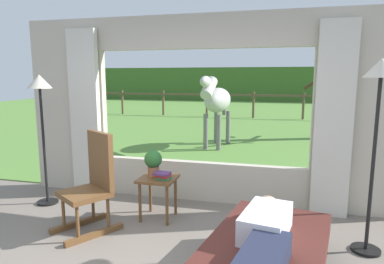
# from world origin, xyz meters

# --- Properties ---
(back_wall_with_window) EXTENTS (5.20, 0.12, 2.55)m
(back_wall_with_window) POSITION_xyz_m (0.00, 2.26, 1.25)
(back_wall_with_window) COLOR #BCB29E
(back_wall_with_window) RESTS_ON ground_plane
(curtain_panel_left) EXTENTS (0.44, 0.10, 2.40)m
(curtain_panel_left) POSITION_xyz_m (-1.69, 2.12, 1.20)
(curtain_panel_left) COLOR beige
(curtain_panel_left) RESTS_ON ground_plane
(curtain_panel_right) EXTENTS (0.44, 0.10, 2.40)m
(curtain_panel_right) POSITION_xyz_m (1.69, 2.12, 1.20)
(curtain_panel_right) COLOR beige
(curtain_panel_right) RESTS_ON ground_plane
(outdoor_pasture_lawn) EXTENTS (36.00, 21.68, 0.02)m
(outdoor_pasture_lawn) POSITION_xyz_m (0.00, 13.16, 0.01)
(outdoor_pasture_lawn) COLOR #568438
(outdoor_pasture_lawn) RESTS_ON ground_plane
(distant_hill_ridge) EXTENTS (36.00, 2.00, 2.40)m
(distant_hill_ridge) POSITION_xyz_m (0.00, 23.00, 1.20)
(distant_hill_ridge) COLOR #3D6428
(distant_hill_ridge) RESTS_ON ground_plane
(reclining_person) EXTENTS (0.44, 1.43, 0.22)m
(reclining_person) POSITION_xyz_m (0.98, 0.29, 0.52)
(reclining_person) COLOR silver
(reclining_person) RESTS_ON recliner_sofa
(rocking_chair) EXTENTS (0.75, 0.82, 1.12)m
(rocking_chair) POSITION_xyz_m (-0.96, 1.04, 0.55)
(rocking_chair) COLOR brown
(rocking_chair) RESTS_ON ground_plane
(side_table) EXTENTS (0.44, 0.44, 0.52)m
(side_table) POSITION_xyz_m (-0.35, 1.51, 0.43)
(side_table) COLOR brown
(side_table) RESTS_ON ground_plane
(potted_plant) EXTENTS (0.22, 0.22, 0.32)m
(potted_plant) POSITION_xyz_m (-0.43, 1.57, 0.70)
(potted_plant) COLOR #9E6042
(potted_plant) RESTS_ON side_table
(book_stack) EXTENTS (0.20, 0.17, 0.09)m
(book_stack) POSITION_xyz_m (-0.27, 1.44, 0.57)
(book_stack) COLOR #337247
(book_stack) RESTS_ON side_table
(floor_lamp_left) EXTENTS (0.32, 0.32, 1.76)m
(floor_lamp_left) POSITION_xyz_m (-2.02, 1.60, 1.42)
(floor_lamp_left) COLOR black
(floor_lamp_left) RESTS_ON ground_plane
(floor_lamp_right) EXTENTS (0.32, 0.32, 1.90)m
(floor_lamp_right) POSITION_xyz_m (1.94, 1.26, 1.54)
(floor_lamp_right) COLOR black
(floor_lamp_right) RESTS_ON ground_plane
(horse) EXTENTS (0.70, 1.82, 1.73)m
(horse) POSITION_xyz_m (-0.43, 5.85, 1.16)
(horse) COLOR #B2B2AD
(horse) RESTS_ON outdoor_pasture_lawn
(pasture_tree) EXTENTS (1.61, 1.60, 2.49)m
(pasture_tree) POSITION_xyz_m (2.49, 7.81, 1.26)
(pasture_tree) COLOR #4C3823
(pasture_tree) RESTS_ON outdoor_pasture_lawn
(pasture_fence_line) EXTENTS (16.10, 0.10, 1.10)m
(pasture_fence_line) POSITION_xyz_m (0.00, 12.17, 0.74)
(pasture_fence_line) COLOR brown
(pasture_fence_line) RESTS_ON outdoor_pasture_lawn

